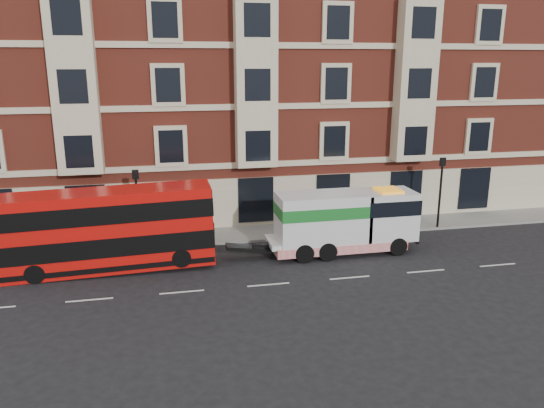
# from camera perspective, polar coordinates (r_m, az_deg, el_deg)

# --- Properties ---
(ground) EXTENTS (120.00, 120.00, 0.00)m
(ground) POSITION_cam_1_polar(r_m,az_deg,el_deg) (25.05, -0.39, -8.68)
(ground) COLOR black
(ground) RESTS_ON ground
(sidewalk) EXTENTS (90.00, 3.00, 0.15)m
(sidewalk) POSITION_cam_1_polar(r_m,az_deg,el_deg) (31.92, -3.08, -3.23)
(sidewalk) COLOR slate
(sidewalk) RESTS_ON ground
(victorian_terrace) EXTENTS (45.00, 12.00, 20.40)m
(victorian_terrace) POSITION_cam_1_polar(r_m,az_deg,el_deg) (37.81, -4.34, 15.00)
(victorian_terrace) COLOR maroon
(victorian_terrace) RESTS_ON ground
(lamp_post_west) EXTENTS (0.35, 0.15, 4.35)m
(lamp_post_west) POSITION_cam_1_polar(r_m,az_deg,el_deg) (29.65, -14.29, 0.12)
(lamp_post_west) COLOR black
(lamp_post_west) RESTS_ON sidewalk
(lamp_post_east) EXTENTS (0.35, 0.15, 4.35)m
(lamp_post_east) POSITION_cam_1_polar(r_m,az_deg,el_deg) (33.93, 17.68, 1.73)
(lamp_post_east) COLOR black
(lamp_post_east) RESTS_ON sidewalk
(double_decker_bus) EXTENTS (10.08, 2.31, 4.08)m
(double_decker_bus) POSITION_cam_1_polar(r_m,az_deg,el_deg) (27.23, -17.10, -2.54)
(double_decker_bus) COLOR red
(double_decker_bus) RESTS_ON ground
(tow_truck) EXTENTS (8.06, 2.38, 3.36)m
(tow_truck) POSITION_cam_1_polar(r_m,az_deg,el_deg) (28.77, 7.58, -1.84)
(tow_truck) COLOR silver
(tow_truck) RESTS_ON ground
(pedestrian) EXTENTS (0.59, 0.40, 1.58)m
(pedestrian) POSITION_cam_1_polar(r_m,az_deg,el_deg) (30.33, -18.78, -3.31)
(pedestrian) COLOR #1C2139
(pedestrian) RESTS_ON sidewalk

